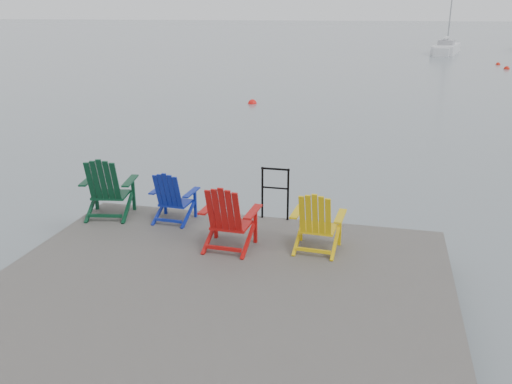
% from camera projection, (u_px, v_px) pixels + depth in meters
% --- Properties ---
extents(ground, '(400.00, 400.00, 0.00)m').
position_uv_depth(ground, '(219.00, 318.00, 7.19)').
color(ground, slate).
rests_on(ground, ground).
extents(dock, '(6.00, 5.00, 1.40)m').
position_uv_depth(dock, '(218.00, 294.00, 7.08)').
color(dock, '#292725').
rests_on(dock, ground).
extents(handrail, '(0.48, 0.04, 0.90)m').
position_uv_depth(handrail, '(275.00, 188.00, 9.06)').
color(handrail, black).
rests_on(handrail, dock).
extents(chair_green, '(0.96, 0.90, 1.07)m').
position_uv_depth(chair_green, '(107.00, 187.00, 9.15)').
color(chair_green, '#09321D').
rests_on(chair_green, dock).
extents(chair_blue, '(0.73, 0.68, 0.89)m').
position_uv_depth(chair_blue, '(172.00, 196.00, 8.97)').
color(chair_blue, navy).
rests_on(chair_blue, dock).
extents(chair_red, '(0.83, 0.77, 1.02)m').
position_uv_depth(chair_red, '(228.00, 217.00, 7.91)').
color(chair_red, '#A90E0C').
rests_on(chair_red, dock).
extents(chair_yellow, '(0.78, 0.73, 0.95)m').
position_uv_depth(chair_yellow, '(317.00, 221.00, 7.86)').
color(chair_yellow, gold).
rests_on(chair_yellow, dock).
extents(sailboat_near, '(3.25, 7.50, 10.19)m').
position_uv_depth(sailboat_near, '(446.00, 49.00, 50.26)').
color(sailboat_near, silver).
rests_on(sailboat_near, ground).
extents(buoy_b, '(0.38, 0.38, 0.38)m').
position_uv_depth(buoy_b, '(252.00, 104.00, 23.51)').
color(buoy_b, red).
rests_on(buoy_b, ground).
extents(buoy_c, '(0.40, 0.40, 0.40)m').
position_uv_depth(buoy_c, '(507.00, 69.00, 37.11)').
color(buoy_c, red).
rests_on(buoy_c, ground).
extents(buoy_d, '(0.34, 0.34, 0.34)m').
position_uv_depth(buoy_d, '(498.00, 65.00, 40.08)').
color(buoy_d, red).
rests_on(buoy_d, ground).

